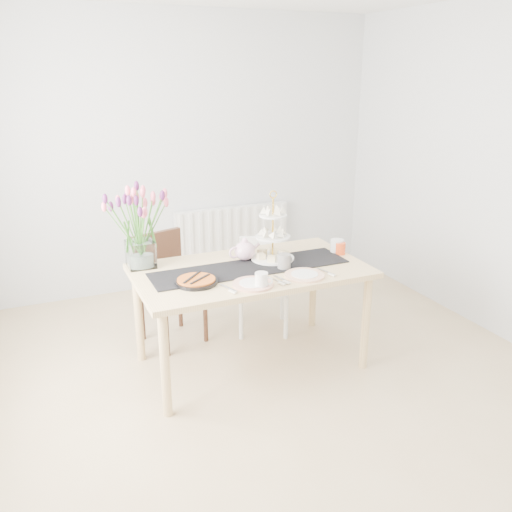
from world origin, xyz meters
name	(u,v)px	position (x,y,z in m)	size (l,w,h in m)	color
room_shell	(286,206)	(0.00, 0.00, 1.30)	(4.50, 4.50, 4.50)	tan
radiator	(232,235)	(0.50, 2.19, 0.45)	(1.20, 0.08, 0.60)	white
dining_table	(250,278)	(-0.03, 0.47, 0.67)	(1.60, 0.90, 0.75)	tan
chair_brown	(166,279)	(-0.47, 1.13, 0.50)	(0.53, 0.53, 0.86)	#341E13
chair_white	(262,277)	(0.31, 1.02, 0.43)	(0.50, 0.50, 0.76)	white
table_runner	(250,268)	(-0.03, 0.47, 0.75)	(1.40, 0.35, 0.01)	black
tulip_vase	(138,215)	(-0.72, 0.81, 1.12)	(0.68, 0.68, 0.58)	silver
cake_stand	(273,243)	(0.19, 0.57, 0.88)	(0.31, 0.31, 0.46)	gold
teapot	(245,251)	(0.00, 0.63, 0.83)	(0.24, 0.20, 0.16)	white
cream_jug	(337,246)	(0.71, 0.53, 0.80)	(0.10, 0.10, 0.10)	silver
tart_tin	(196,281)	(-0.46, 0.35, 0.77)	(0.28, 0.28, 0.03)	black
mug_grey	(284,262)	(0.18, 0.37, 0.80)	(0.09, 0.09, 0.11)	slate
mug_white	(261,280)	(-0.10, 0.12, 0.80)	(0.08, 0.08, 0.10)	silver
mug_orange	(340,248)	(0.71, 0.48, 0.79)	(0.07, 0.07, 0.09)	#F94E1B
plate_left	(253,284)	(-0.14, 0.18, 0.76)	(0.27, 0.27, 0.01)	white
plate_right	(304,275)	(0.24, 0.18, 0.76)	(0.27, 0.27, 0.01)	white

